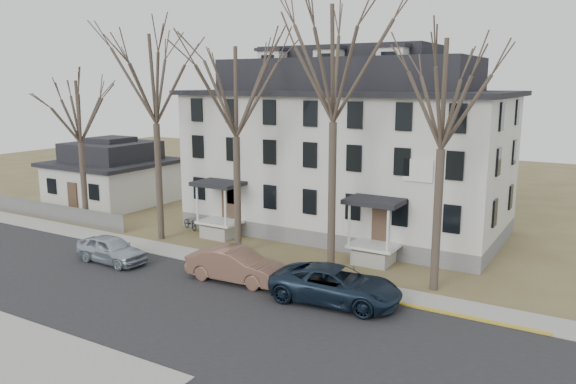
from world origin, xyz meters
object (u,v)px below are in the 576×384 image
Objects in this scene: car_tan at (236,266)px; tree_mid_left at (235,85)px; tree_center at (334,55)px; tree_bungalow at (78,107)px; boarding_house at (346,150)px; car_silver at (111,250)px; tree_far_left at (154,73)px; tree_mid_right at (444,86)px; car_navy at (336,286)px; small_house at (113,176)px; bicycle_left at (190,223)px.

tree_mid_left is at bearing 30.47° from car_tan.
tree_center reaches higher than tree_bungalow.
boarding_house is 1.93× the size of tree_bungalow.
tree_center is at bearing -63.11° from car_silver.
tree_far_left reaches higher than tree_mid_left.
boarding_house is 4.14× the size of car_tan.
tree_center is 1.15× the size of tree_mid_right.
tree_bungalow is (-19.00, 0.00, -2.97)m from tree_center.
tree_far_left is 13.48m from car_tan.
tree_far_left is 2.33× the size of car_navy.
tree_bungalow is at bearing -57.16° from small_house.
car_navy is (14.19, -3.93, -9.52)m from tree_far_left.
boarding_house is at bearing 69.80° from tree_mid_left.
bicycle_left is (-11.82, 2.61, -10.63)m from tree_center.
tree_mid_right is 10.18m from car_navy.
tree_mid_right is 1.18× the size of tree_bungalow.
tree_far_left is at bearing 180.00° from tree_center.
car_silver is at bearing -31.94° from tree_bungalow.
small_house reaches higher than bicycle_left.
tree_mid_right reaches higher than bicycle_left.
tree_bungalow reaches higher than small_house.
tree_far_left is 6.05m from tree_mid_left.
car_silver is 2.49× the size of bicycle_left.
tree_mid_left is 2.93× the size of car_silver.
tree_far_left reaches higher than car_tan.
car_navy is (-3.31, -3.93, -8.78)m from tree_mid_right.
boarding_house reaches higher than car_tan.
tree_far_left reaches higher than car_navy.
tree_mid_left is 12.64m from car_navy.
boarding_house is 4.78× the size of car_silver.
tree_center is 16.10m from bicycle_left.
tree_mid_left is at bearing -90.95° from bicycle_left.
tree_mid_right reaches higher than boarding_house.
tree_mid_right is at bearing 0.00° from tree_far_left.
car_silver is at bearing -120.95° from boarding_house.
car_navy reaches higher than bicycle_left.
tree_mid_right reaches higher than car_tan.
boarding_house is 1.63× the size of tree_mid_left.
tree_center reaches higher than small_house.
car_silver is 0.74× the size of car_navy.
tree_center is at bearing -15.08° from small_house.
tree_center is 11.21m from car_navy.
car_tan is at bearing -14.19° from tree_bungalow.
tree_bungalow is at bearing 180.00° from tree_mid_right.
boarding_house is 3.53× the size of car_navy.
bicycle_left is at bearing 155.85° from tree_mid_left.
small_house is at bearing 63.33° from car_navy.
tree_mid_left is at bearing 180.00° from tree_mid_right.
car_tan is at bearing -24.53° from tree_far_left.
small_house is 27.19m from car_navy.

